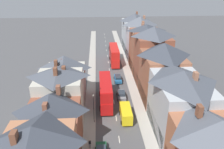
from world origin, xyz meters
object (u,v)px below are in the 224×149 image
Objects in this scene: double_decker_bus_mid_street at (114,55)px; car_parked_right_a at (111,48)px; car_mid_black at (121,95)px; pedestrian_near_right at (90,143)px; delivery_van at (126,113)px; street_lamp at (94,108)px; double_decker_bus_lead at (106,91)px; car_near_silver at (117,54)px; car_near_blue at (118,78)px.

car_parked_right_a is at bearing 89.96° from double_decker_bus_mid_street.
car_mid_black is 2.66× the size of pedestrian_near_right.
street_lamp is at bearing -174.57° from delivery_van.
delivery_van is 9.99m from pedestrian_near_right.
double_decker_bus_mid_street is at bearing 81.18° from double_decker_bus_lead.
double_decker_bus_lead and double_decker_bus_mid_street have the same top height.
street_lamp is (-7.35, -36.33, 2.43)m from car_near_silver.
double_decker_bus_mid_street is 2.52× the size of car_mid_black.
car_parked_right_a is (-1.30, 7.16, 0.01)m from car_near_silver.
car_near_silver is at bearing 87.33° from car_mid_black.
pedestrian_near_right is at bearing -113.60° from car_mid_black.
pedestrian_near_right is 0.29× the size of street_lamp.
car_near_blue is 18.35m from street_lamp.
car_near_silver is 27.92m from car_mid_black.
double_decker_bus_lead reaches higher than car_mid_black.
car_mid_black is at bearing 54.38° from street_lamp.
pedestrian_near_right is 7.22m from street_lamp.
car_near_blue is 8.71m from car_mid_black.
delivery_van reaches higher than car_near_blue.
car_parked_right_a is 0.73× the size of street_lamp.
car_near_silver is 35.78m from delivery_van.
street_lamp reaches higher than double_decker_bus_lead.
car_near_blue is (3.61, 10.44, -2.02)m from double_decker_bus_lead.
double_decker_bus_mid_street is 2.68× the size of car_parked_right_a.
car_near_blue is at bearing -89.96° from double_decker_bus_mid_street.
delivery_van is (0.00, -42.92, 0.52)m from car_parked_right_a.
car_parked_right_a is at bearing 90.00° from car_mid_black.
double_decker_bus_lead is 30.09m from car_near_silver.
car_near_silver is (1.31, 6.41, -2.01)m from double_decker_bus_mid_street.
car_near_silver is at bearing 79.53° from pedestrian_near_right.
car_mid_black is at bearing 66.40° from pedestrian_near_right.
car_mid_black is 0.82× the size of delivery_van.
car_near_silver is 0.98× the size of car_mid_black.
street_lamp is (-6.04, -29.92, 0.43)m from double_decker_bus_mid_street.
street_lamp is at bearing -97.92° from car_parked_right_a.
car_mid_black is (-0.00, -8.71, 0.04)m from car_near_blue.
car_near_blue is 0.84× the size of street_lamp.
car_parked_right_a is at bearing 100.29° from car_near_silver.
pedestrian_near_right is at bearing -97.56° from car_parked_right_a.
car_near_silver is (1.30, 19.18, 0.01)m from car_near_blue.
car_parked_right_a is 42.92m from delivery_van.
double_decker_bus_lead reaches higher than car_parked_right_a.
car_mid_black is at bearing -89.98° from double_decker_bus_mid_street.
street_lamp is (-6.05, -8.44, 2.40)m from car_mid_black.
car_parked_right_a is 0.94× the size of car_mid_black.
double_decker_bus_mid_street is at bearing -90.04° from car_parked_right_a.
car_mid_black is (0.01, -21.48, -1.98)m from double_decker_bus_mid_street.
pedestrian_near_right is at bearing -95.26° from street_lamp.
street_lamp reaches higher than pedestrian_near_right.
double_decker_bus_mid_street is 13.71m from car_parked_right_a.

